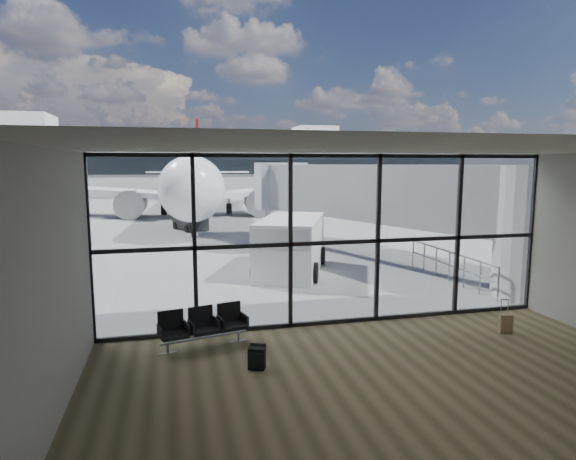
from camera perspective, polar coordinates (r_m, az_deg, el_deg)
name	(u,v)px	position (r m, az deg, el deg)	size (l,w,h in m)	color
ground	(212,204)	(52.07, -9.01, 3.08)	(220.00, 220.00, 0.00)	slate
lounge_shell	(432,262)	(8.21, 16.66, -3.61)	(12.02, 8.01, 4.51)	brown
glass_curtain_wall	(335,241)	(12.59, 5.58, -1.27)	(12.10, 0.12, 4.50)	white
jet_bridge	(390,199)	(20.90, 11.99, 3.63)	(8.00, 16.50, 4.33)	gray
apron_railing	(449,262)	(18.40, 18.58, -3.58)	(0.06, 5.46, 1.11)	gray
far_terminal	(195,164)	(73.79, -10.92, 7.69)	(80.00, 12.20, 11.00)	beige
tree_3	(21,161)	(86.82, -29.09, 7.13)	(4.95, 4.95, 7.12)	#382619
tree_4	(62,157)	(85.44, -25.20, 7.79)	(5.61, 5.61, 8.07)	#382619
tree_5	(102,154)	(84.46, -21.20, 8.43)	(6.27, 6.27, 9.03)	#382619
seating_row	(203,325)	(11.61, -10.10, -11.00)	(2.07, 1.00, 0.92)	gray
backpack	(257,358)	(10.32, -3.73, -14.87)	(0.41, 0.40, 0.51)	black
suitcase	(505,323)	(13.47, 24.35, -10.04)	(0.35, 0.28, 0.85)	#8C704E
airliner	(196,180)	(42.10, -10.82, 5.80)	(31.15, 36.13, 9.30)	white
service_van	(290,245)	(18.72, 0.28, -1.79)	(3.85, 5.37, 2.14)	silver
belt_loader	(190,221)	(31.71, -11.58, 1.04)	(2.47, 3.82, 1.67)	black
traffic_cone_a	(259,240)	(25.27, -3.45, -1.14)	(0.43, 0.43, 0.61)	orange
traffic_cone_b	(315,236)	(26.80, 3.25, -0.71)	(0.37, 0.37, 0.53)	orange
traffic_cone_c	(284,244)	(23.92, -0.43, -1.70)	(0.40, 0.40, 0.56)	#E0400B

